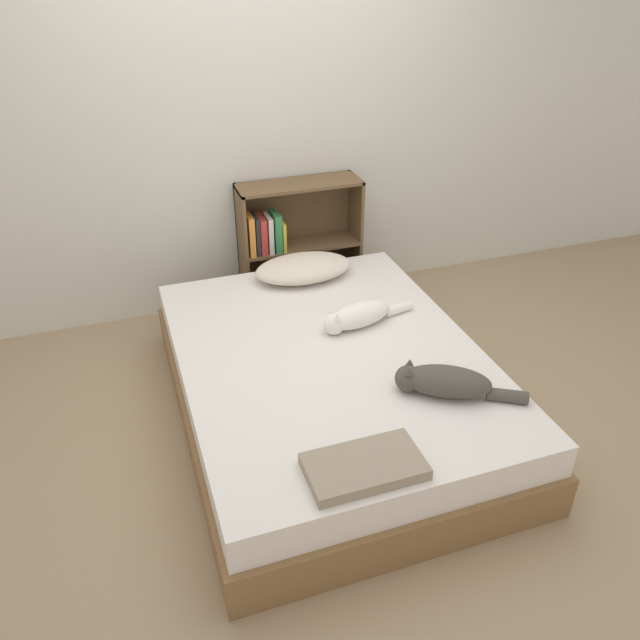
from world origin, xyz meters
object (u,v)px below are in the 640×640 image
object	(u,v)px
cat_light	(357,316)
bed	(329,383)
bookshelf	(292,240)
pillow	(303,268)
cat_dark	(443,382)

from	to	relation	value
cat_light	bed	bearing A→B (deg)	28.67
bed	bookshelf	bearing A→B (deg)	81.76
pillow	bookshelf	size ratio (longest dim) A/B	0.69
bed	pillow	bearing A→B (deg)	81.65
cat_light	cat_dark	world-z (taller)	cat_dark
pillow	cat_light	distance (m)	0.63
bed	cat_light	world-z (taller)	cat_light
pillow	bookshelf	world-z (taller)	bookshelf
pillow	cat_dark	distance (m)	1.31
cat_dark	bookshelf	xyz separation A→B (m)	(-0.19, 1.72, -0.01)
bed	pillow	size ratio (longest dim) A/B	3.41
pillow	bookshelf	xyz separation A→B (m)	(0.06, 0.43, -0.01)
bed	bookshelf	distance (m)	1.27
pillow	bookshelf	distance (m)	0.43
bed	cat_dark	size ratio (longest dim) A/B	3.69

